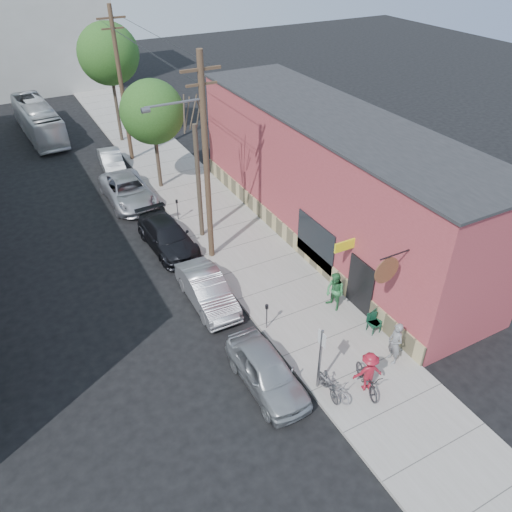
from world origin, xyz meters
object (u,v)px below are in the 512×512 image
tree_bare (199,183)px  parking_meter_far (177,206)px  utility_pole_near (205,160)px  car_0 (267,371)px  patio_chair_b (375,322)px  cyclist (368,372)px  car_3 (128,191)px  car_4 (112,161)px  tree_leafy_far (108,54)px  patron_green (335,292)px  bus (38,120)px  patio_chair_a (374,323)px  car_2 (167,236)px  tree_leafy_mid (152,112)px  parking_meter_near (267,313)px  parked_bike_a (328,385)px  car_1 (207,290)px  sign_post (320,354)px  patron_grey (395,343)px  parked_bike_b (333,386)px

tree_bare → parking_meter_far: bearing=104.2°
utility_pole_near → car_0: 9.99m
patio_chair_b → cyclist: bearing=-151.0°
car_3 → car_4: bearing=86.0°
tree_leafy_far → cyclist: 28.99m
cyclist → car_4: 23.88m
patron_green → bus: size_ratio=0.20×
patio_chair_a → patron_green: 2.16m
car_0 → car_2: (0.00, 10.60, -0.01)m
parking_meter_far → bus: size_ratio=0.13×
tree_leafy_mid → bus: bearing=112.0°
parking_meter_near → parked_bike_a: parking_meter_near is taller
patio_chair_b → car_2: size_ratio=0.18×
patron_green → car_4: bearing=-174.6°
patio_chair_b → car_3: (-5.69, 16.22, 0.16)m
parking_meter_near → car_4: 19.17m
car_1 → bus: size_ratio=0.47×
tree_leafy_mid → car_4: size_ratio=1.73×
cyclist → car_0: (-3.09, 1.97, -0.27)m
sign_post → patron_grey: size_ratio=1.51×
bus → utility_pole_near: bearing=-81.1°
parked_bike_a → parked_bike_b: (0.14, -0.12, -0.03)m
patron_grey → car_4: 23.58m
utility_pole_near → car_3: 9.35m
parked_bike_b → car_1: car_1 is taller
tree_bare → patron_green: bearing=-72.4°
parking_meter_far → cyclist: cyclist is taller
utility_pole_near → tree_bare: 3.02m
cyclist → car_2: size_ratio=0.34×
tree_bare → car_4: (-2.00, 10.96, -2.61)m
tree_leafy_mid → patron_green: bearing=-80.0°
tree_leafy_far → patio_chair_b: size_ratio=9.63×
sign_post → patio_chair_a: (3.71, 1.34, -1.24)m
parking_meter_near → tree_bare: bearing=86.1°
tree_bare → car_4: bearing=100.3°
parking_meter_far → car_4: 8.91m
patio_chair_b → car_4: size_ratio=0.23×
cyclist → parked_bike_b: cyclist is taller
sign_post → parking_meter_near: (-0.10, 3.66, -0.85)m
parking_meter_near → car_4: (-1.45, 19.11, -0.34)m
patron_grey → utility_pole_near: bearing=-154.5°
patio_chair_a → car_1: 7.38m
parking_meter_near → car_0: size_ratio=0.29×
patron_grey → car_2: (-4.85, 11.98, -0.36)m
patio_chair_b → parked_bike_b: patio_chair_b is taller
tree_bare → car_0: 11.22m
patron_grey → car_0: size_ratio=0.43×
patio_chair_a → car_3: car_3 is taller
patio_chair_b → parked_bike_b: (-3.54, -1.98, -0.02)m
parking_meter_far → patron_green: 11.09m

